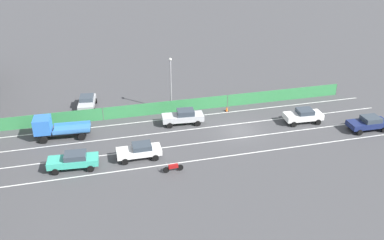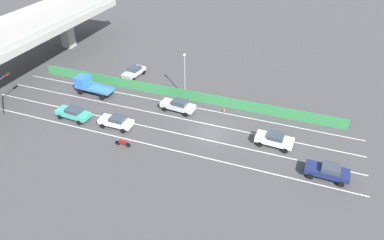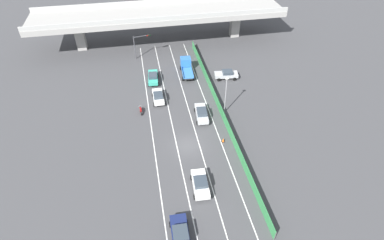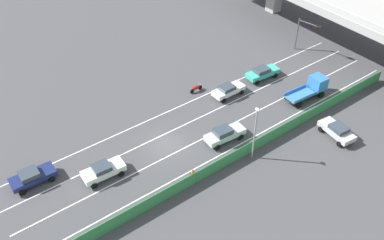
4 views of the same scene
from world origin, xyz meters
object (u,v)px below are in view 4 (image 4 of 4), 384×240
at_px(parked_wagon_silver, 337,130).
at_px(flatbed_truck_blue, 312,87).
at_px(car_hatchback_white, 103,170).
at_px(street_lamp, 255,128).
at_px(car_sedan_navy, 32,176).
at_px(car_sedan_white, 228,90).
at_px(motorcycle, 196,88).
at_px(traffic_cone, 193,171).
at_px(car_taxi_teal, 262,72).
at_px(car_sedan_silver, 224,134).
at_px(traffic_light, 306,30).

bearing_deg(parked_wagon_silver, flatbed_truck_blue, 151.87).
xyz_separation_m(car_hatchback_white, flatbed_truck_blue, (3.20, 27.68, 0.38)).
relative_size(flatbed_truck_blue, street_lamp, 0.87).
height_order(car_sedan_navy, flatbed_truck_blue, flatbed_truck_blue).
relative_size(car_sedan_navy, parked_wagon_silver, 1.00).
height_order(car_hatchback_white, flatbed_truck_blue, flatbed_truck_blue).
bearing_deg(flatbed_truck_blue, parked_wagon_silver, -28.13).
height_order(car_sedan_white, parked_wagon_silver, parked_wagon_silver).
distance_m(motorcycle, traffic_cone, 14.53).
distance_m(flatbed_truck_blue, parked_wagon_silver, 7.92).
height_order(car_taxi_teal, motorcycle, car_taxi_teal).
height_order(flatbed_truck_blue, parked_wagon_silver, flatbed_truck_blue).
relative_size(car_hatchback_white, car_sedan_navy, 0.99).
relative_size(car_sedan_white, motorcycle, 2.22).
distance_m(car_sedan_navy, traffic_cone, 16.05).
bearing_deg(car_taxi_teal, traffic_cone, -64.82).
height_order(car_sedan_navy, street_lamp, street_lamp).
relative_size(car_taxi_teal, traffic_cone, 7.38).
bearing_deg(flatbed_truck_blue, car_sedan_white, -127.03).
relative_size(flatbed_truck_blue, traffic_cone, 8.98).
relative_size(car_sedan_silver, car_taxi_teal, 1.01).
bearing_deg(flatbed_truck_blue, traffic_light, 137.35).
bearing_deg(traffic_cone, car_sedan_navy, -122.17).
bearing_deg(car_sedan_silver, traffic_light, 110.06).
relative_size(car_sedan_white, traffic_cone, 6.69).
bearing_deg(motorcycle, car_sedan_navy, -83.00).
relative_size(car_sedan_navy, car_sedan_white, 1.04).
xyz_separation_m(car_sedan_silver, car_taxi_teal, (-6.51, 12.09, -0.02)).
xyz_separation_m(car_taxi_teal, traffic_light, (-1.39, 9.54, 2.66)).
relative_size(car_taxi_teal, motorcycle, 2.44).
xyz_separation_m(car_taxi_teal, street_lamp, (10.42, -11.51, 3.18)).
bearing_deg(traffic_cone, car_sedan_silver, 108.27).
bearing_deg(traffic_light, car_sedan_white, -83.96).
distance_m(traffic_light, street_lamp, 24.14).
bearing_deg(flatbed_truck_blue, car_hatchback_white, -96.59).
relative_size(car_sedan_silver, car_sedan_navy, 1.07).
distance_m(car_hatchback_white, flatbed_truck_blue, 27.87).
distance_m(street_lamp, traffic_cone, 7.75).
distance_m(parked_wagon_silver, street_lamp, 10.92).
xyz_separation_m(car_sedan_silver, car_hatchback_white, (-3.10, -13.42, -0.02)).
height_order(car_sedan_white, traffic_light, traffic_light).
distance_m(car_taxi_teal, traffic_light, 10.00).
bearing_deg(car_sedan_silver, flatbed_truck_blue, 89.59).
relative_size(car_hatchback_white, traffic_light, 0.90).
relative_size(car_sedan_navy, street_lamp, 0.68).
distance_m(car_hatchback_white, car_sedan_navy, 6.99).
distance_m(car_sedan_silver, motorcycle, 9.92).
bearing_deg(parked_wagon_silver, car_hatchback_white, -113.02).
bearing_deg(street_lamp, car_sedan_silver, -171.52).
distance_m(car_sedan_white, motorcycle, 4.15).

